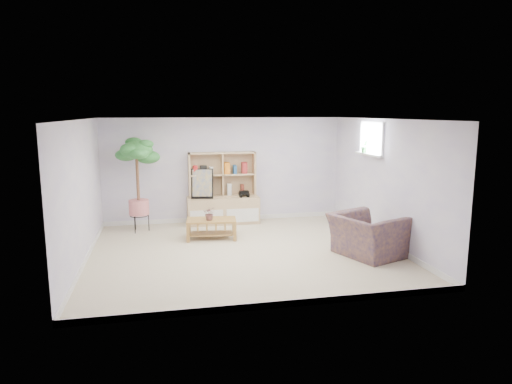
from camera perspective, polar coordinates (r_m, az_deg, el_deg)
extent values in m
cube|color=#D0BD8C|center=(8.43, -1.53, -7.46)|extent=(5.50, 5.00, 0.01)
cube|color=white|center=(8.04, -1.61, 9.08)|extent=(5.50, 5.00, 0.01)
cube|color=white|center=(10.59, -3.99, 2.76)|extent=(5.50, 0.01, 2.40)
cube|color=white|center=(5.75, 2.88, -3.35)|extent=(5.50, 0.01, 2.40)
cube|color=white|center=(8.13, -21.01, -0.07)|extent=(0.01, 5.00, 2.40)
cube|color=white|center=(9.04, 15.84, 1.17)|extent=(0.01, 5.00, 2.40)
cube|color=white|center=(9.48, 13.87, 4.57)|extent=(0.14, 1.00, 0.04)
imported|color=#206529|center=(9.11, -5.81, -2.67)|extent=(0.28, 0.25, 0.28)
imported|color=#1C1947|center=(8.32, 13.71, -4.94)|extent=(1.34, 1.42, 0.85)
imported|color=#236D2E|center=(9.65, 13.41, 5.56)|extent=(0.15, 0.12, 0.25)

